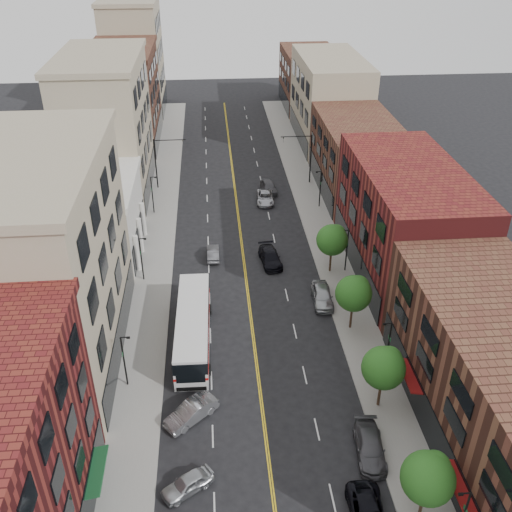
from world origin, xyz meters
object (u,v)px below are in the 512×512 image
object	(u,v)px
car_lane_a	(270,257)
car_lane_b	(265,197)
car_angle_a	(188,484)
car_lane_behind	(213,253)
car_lane_c	(269,187)
car_parked_mid	(370,447)
car_angle_b	(191,412)
city_bus	(193,326)
car_parked_far	(322,296)

from	to	relation	value
car_lane_a	car_lane_b	xyz separation A→B (m)	(0.98, 15.82, -0.05)
car_angle_a	car_lane_b	bearing A→B (deg)	135.92
car_lane_behind	car_lane_c	size ratio (longest dim) A/B	0.84
car_lane_b	car_parked_mid	bearing A→B (deg)	-81.65
car_lane_a	car_lane_b	distance (m)	15.85
car_angle_a	car_angle_b	distance (m)	6.42
car_lane_behind	car_lane_a	distance (m)	6.61
car_parked_mid	car_lane_behind	size ratio (longest dim) A/B	1.28
car_lane_behind	car_angle_b	bearing A→B (deg)	84.69
car_angle_a	car_lane_c	bearing A→B (deg)	135.81
car_angle_b	city_bus	bearing A→B (deg)	139.35
car_lane_behind	car_lane_c	bearing A→B (deg)	-115.44
city_bus	car_lane_c	size ratio (longest dim) A/B	2.86
car_angle_b	car_parked_far	xyz separation A→B (m)	(13.00, 14.57, 0.08)
city_bus	car_angle_b	world-z (taller)	city_bus
city_bus	car_parked_far	world-z (taller)	city_bus
car_angle_a	car_lane_c	distance (m)	49.15
car_parked_far	car_parked_mid	bearing A→B (deg)	-87.81
car_angle_a	city_bus	bearing A→B (deg)	147.12
car_angle_b	car_lane_b	size ratio (longest dim) A/B	0.91
car_lane_behind	car_lane_a	size ratio (longest dim) A/B	0.76
car_angle_a	car_parked_mid	bearing A→B (deg)	66.64
city_bus	car_lane_behind	xyz separation A→B (m)	(2.04, 14.92, -1.31)
city_bus	car_lane_c	bearing A→B (deg)	73.62
car_parked_mid	car_parked_far	size ratio (longest dim) A/B	1.02
car_angle_b	car_lane_c	xyz separation A→B (m)	(10.32, 41.59, 0.04)
car_angle_b	car_lane_c	size ratio (longest dim) A/B	0.98
car_angle_b	car_lane_a	bearing A→B (deg)	119.23
city_bus	car_parked_mid	world-z (taller)	city_bus
car_parked_far	car_lane_b	distance (m)	24.05
car_parked_mid	car_lane_c	xyz separation A→B (m)	(-2.68, 46.04, 0.06)
car_lane_a	car_parked_far	bearing A→B (deg)	-67.41
car_parked_far	car_lane_a	distance (m)	9.14
city_bus	car_lane_behind	size ratio (longest dim) A/B	3.39
car_parked_mid	car_lane_behind	distance (m)	30.65
city_bus	car_lane_behind	world-z (taller)	city_bus
car_angle_a	car_lane_c	size ratio (longest dim) A/B	0.82
car_angle_a	car_lane_b	size ratio (longest dim) A/B	0.76
car_angle_b	car_parked_mid	distance (m)	13.74
car_angle_b	car_lane_a	size ratio (longest dim) A/B	0.89
car_lane_c	car_angle_b	bearing A→B (deg)	-111.20
car_lane_b	car_angle_b	bearing A→B (deg)	-100.23
car_parked_far	car_lane_behind	world-z (taller)	car_parked_far
car_parked_mid	car_lane_a	xyz separation A→B (m)	(-4.46, 27.00, 0.02)
car_lane_a	car_angle_b	bearing A→B (deg)	-117.36
car_angle_a	car_lane_a	world-z (taller)	car_lane_a
car_angle_a	car_lane_c	xyz separation A→B (m)	(10.49, 48.01, 0.14)
car_lane_behind	car_lane_b	xyz separation A→B (m)	(7.38, 14.16, 0.05)
car_angle_a	car_angle_b	xyz separation A→B (m)	(0.18, 6.42, 0.10)
car_parked_far	car_lane_c	world-z (taller)	car_parked_far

